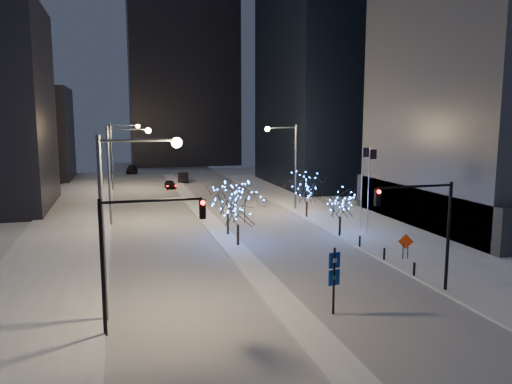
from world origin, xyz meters
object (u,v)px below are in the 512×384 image
object	(u,v)px
holiday_tree_plaza_far	(307,189)
construction_sign	(406,244)
street_lamp_w_far	(118,147)
street_lamp_east	(288,156)
car_mid	(183,177)
traffic_signal_east	(427,219)
street_lamp_w_near	(122,201)
holiday_tree_median_far	(228,200)
car_near	(170,185)
traffic_signal_west	(134,242)
holiday_tree_plaza_near	(340,203)
street_lamp_w_mid	(119,161)
wayfinding_sign	(334,274)
holiday_tree_median_near	(238,206)
car_far	(132,169)

from	to	relation	value
holiday_tree_plaza_far	construction_sign	distance (m)	17.41
street_lamp_w_far	street_lamp_east	size ratio (longest dim) A/B	1.00
car_mid	traffic_signal_east	bearing A→B (deg)	104.59
street_lamp_w_near	holiday_tree_median_far	bearing A→B (deg)	61.42
traffic_signal_east	holiday_tree_plaza_far	distance (m)	24.13
car_near	holiday_tree_plaza_far	xyz separation A→B (m)	(12.00, -26.65, 2.58)
traffic_signal_west	construction_sign	bearing A→B (deg)	20.94
holiday_tree_plaza_near	construction_sign	distance (m)	9.08
street_lamp_w_mid	wayfinding_sign	xyz separation A→B (m)	(11.12, -27.47, -4.15)
street_lamp_east	car_near	distance (m)	25.25
holiday_tree_median_far	wayfinding_sign	xyz separation A→B (m)	(1.69, -19.80, -1.05)
car_mid	wayfinding_sign	distance (m)	60.03
traffic_signal_west	holiday_tree_median_near	xyz separation A→B (m)	(8.94, 15.30, -1.22)
street_lamp_w_near	holiday_tree_median_near	world-z (taller)	street_lamp_w_near
street_lamp_w_mid	traffic_signal_west	world-z (taller)	street_lamp_w_mid
holiday_tree_median_far	construction_sign	size ratio (longest dim) A/B	2.51
car_mid	holiday_tree_plaza_far	distance (m)	35.75
holiday_tree_median_far	holiday_tree_plaza_far	xyz separation A→B (m)	(10.00, 5.70, -0.17)
street_lamp_east	car_mid	world-z (taller)	street_lamp_east
street_lamp_w_near	car_far	distance (m)	73.45
street_lamp_w_near	holiday_tree_plaza_near	xyz separation A→B (m)	(19.44, 14.57, -3.41)
traffic_signal_east	street_lamp_w_near	bearing A→B (deg)	176.79
street_lamp_east	car_far	bearing A→B (deg)	110.18
street_lamp_w_far	car_near	distance (m)	9.47
holiday_tree_median_near	holiday_tree_plaza_far	world-z (taller)	holiday_tree_median_near
street_lamp_w_mid	traffic_signal_east	size ratio (longest dim) A/B	1.43
street_lamp_w_near	car_mid	bearing A→B (deg)	79.72
car_mid	construction_sign	size ratio (longest dim) A/B	2.54
car_far	street_lamp_w_mid	bearing A→B (deg)	-89.19
traffic_signal_west	holiday_tree_median_near	distance (m)	17.77
holiday_tree_median_far	car_mid	bearing A→B (deg)	88.58
street_lamp_w_near	holiday_tree_median_far	size ratio (longest dim) A/B	2.05
holiday_tree_plaza_far	construction_sign	xyz separation A→B (m)	(1.37, -17.26, -1.91)
street_lamp_w_mid	holiday_tree_plaza_far	world-z (taller)	street_lamp_w_mid
street_lamp_w_far	holiday_tree_median_far	world-z (taller)	street_lamp_w_far
street_lamp_east	holiday_tree_plaza_near	bearing A→B (deg)	-88.22
street_lamp_east	car_near	xyz separation A→B (m)	(-11.58, 21.67, -5.80)
street_lamp_w_far	car_far	world-z (taller)	street_lamp_w_far
holiday_tree_plaza_far	street_lamp_w_mid	bearing A→B (deg)	174.19
wayfinding_sign	car_far	bearing A→B (deg)	88.99
car_mid	holiday_tree_plaza_far	size ratio (longest dim) A/B	1.03
car_mid	construction_sign	bearing A→B (deg)	108.68
car_near	wayfinding_sign	size ratio (longest dim) A/B	1.00
car_far	wayfinding_sign	distance (m)	76.17
street_lamp_w_far	car_near	bearing A→B (deg)	-2.52
traffic_signal_west	traffic_signal_east	bearing A→B (deg)	3.29
holiday_tree_plaza_near	holiday_tree_plaza_far	size ratio (longest dim) A/B	0.93
car_far	holiday_tree_median_near	size ratio (longest dim) A/B	0.91
street_lamp_east	street_lamp_w_mid	bearing A→B (deg)	-171.04
holiday_tree_median_near	wayfinding_sign	size ratio (longest dim) A/B	1.50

